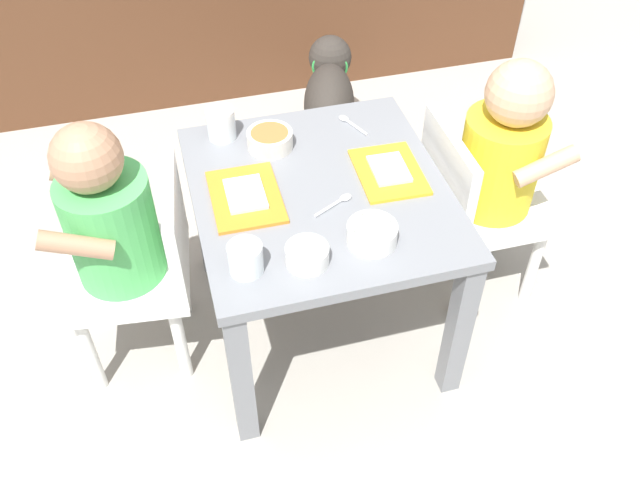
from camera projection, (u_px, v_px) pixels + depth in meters
name	position (u px, v px, depth m)	size (l,w,h in m)	color
ground_plane	(320.00, 319.00, 1.77)	(7.00, 7.00, 0.00)	#9E998E
dining_table	(320.00, 215.00, 1.52)	(0.54, 0.59, 0.44)	slate
seated_child_left	(116.00, 226.00, 1.43)	(0.31, 0.31, 0.65)	white
seated_child_right	(497.00, 159.00, 1.58)	(0.28, 0.28, 0.65)	white
dog	(329.00, 96.00, 2.09)	(0.24, 0.42, 0.35)	#332D28
food_tray_left	(246.00, 196.00, 1.44)	(0.15, 0.20, 0.02)	orange
food_tray_right	(389.00, 171.00, 1.50)	(0.14, 0.19, 0.02)	gold
water_cup_left	(246.00, 260.00, 1.28)	(0.07, 0.07, 0.06)	white
water_cup_right	(221.00, 125.00, 1.57)	(0.07, 0.07, 0.07)	white
veggie_bowl_far	(372.00, 233.00, 1.33)	(0.10, 0.10, 0.04)	white
cereal_bowl_left_side	(270.00, 139.00, 1.55)	(0.10, 0.10, 0.04)	silver
veggie_bowl_near	(307.00, 255.00, 1.29)	(0.08, 0.08, 0.04)	white
spoon_by_left_tray	(350.00, 123.00, 1.63)	(0.05, 0.10, 0.01)	silver
spoon_by_right_tray	(337.00, 203.00, 1.43)	(0.09, 0.06, 0.01)	silver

